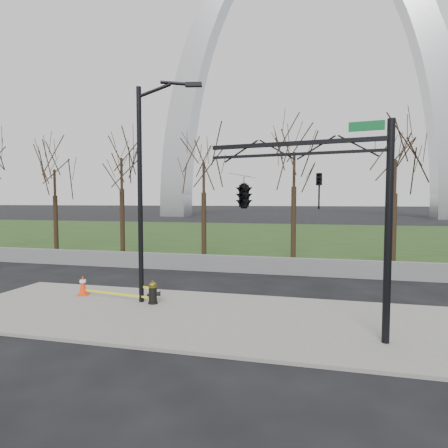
% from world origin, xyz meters
% --- Properties ---
extents(ground, '(500.00, 500.00, 0.00)m').
position_xyz_m(ground, '(0.00, 0.00, 0.00)').
color(ground, black).
rests_on(ground, ground).
extents(sidewalk, '(18.00, 6.00, 0.10)m').
position_xyz_m(sidewalk, '(0.00, 0.00, 0.05)').
color(sidewalk, slate).
rests_on(sidewalk, ground).
extents(grass_strip, '(120.00, 40.00, 0.06)m').
position_xyz_m(grass_strip, '(0.00, 30.00, 0.03)').
color(grass_strip, '#1F3714').
rests_on(grass_strip, ground).
extents(guardrail, '(60.00, 0.30, 0.90)m').
position_xyz_m(guardrail, '(0.00, 8.00, 0.45)').
color(guardrail, '#59595B').
rests_on(guardrail, ground).
extents(gateway_arch, '(66.00, 6.00, 65.00)m').
position_xyz_m(gateway_arch, '(0.00, 75.00, 32.50)').
color(gateway_arch, '#B7B9BE').
rests_on(gateway_arch, ground).
extents(tree_row, '(38.56, 4.00, 7.59)m').
position_xyz_m(tree_row, '(-3.72, 12.00, 3.79)').
color(tree_row, black).
rests_on(tree_row, ground).
extents(fire_hydrant, '(0.54, 0.36, 0.86)m').
position_xyz_m(fire_hydrant, '(-2.32, 0.87, 0.50)').
color(fire_hydrant, black).
rests_on(fire_hydrant, sidewalk).
extents(traffic_cone, '(0.52, 0.52, 0.79)m').
position_xyz_m(traffic_cone, '(-5.59, 1.37, 0.50)').
color(traffic_cone, '#FF350D').
rests_on(traffic_cone, sidewalk).
extents(street_light, '(2.37, 0.66, 8.21)m').
position_xyz_m(street_light, '(-2.64, 1.06, 4.69)').
color(street_light, black).
rests_on(street_light, ground).
extents(traffic_signal_mast, '(5.06, 2.53, 6.00)m').
position_xyz_m(traffic_signal_mast, '(2.11, -0.73, 4.15)').
color(traffic_signal_mast, black).
rests_on(traffic_signal_mast, ground).
extents(caution_tape, '(3.27, 0.51, 0.44)m').
position_xyz_m(caution_tape, '(-3.77, 1.09, 0.36)').
color(caution_tape, yellow).
rests_on(caution_tape, ground).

